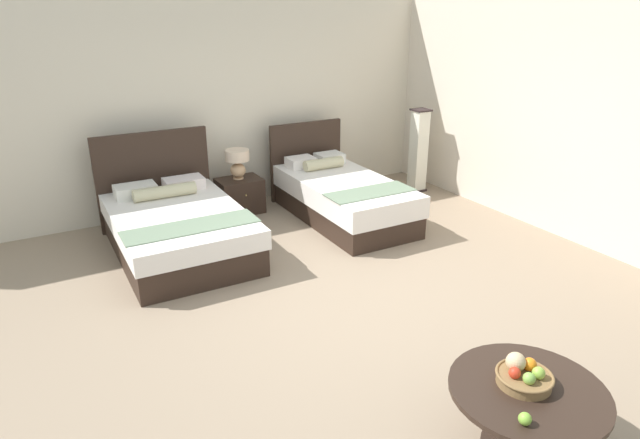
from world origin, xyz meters
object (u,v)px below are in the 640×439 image
(table_lamp, at_px, (237,161))
(fruit_bowl, at_px, (524,375))
(bed_near_corner, at_px, (341,196))
(bed_near_window, at_px, (177,227))
(nightstand, at_px, (240,196))
(floor_lamp_corner, at_px, (418,151))
(loose_apple, at_px, (525,419))
(coffee_table, at_px, (526,403))

(table_lamp, distance_m, fruit_bowl, 4.95)
(bed_near_corner, bearing_deg, bed_near_window, 179.79)
(nightstand, relative_size, floor_lamp_corner, 0.47)
(table_lamp, xyz_separation_m, floor_lamp_corner, (2.72, -0.48, -0.10))
(bed_near_corner, height_order, nightstand, bed_near_corner)
(bed_near_window, xyz_separation_m, table_lamp, (1.12, 0.88, 0.42))
(bed_near_corner, xyz_separation_m, fruit_bowl, (-1.16, -4.06, 0.23))
(nightstand, bearing_deg, fruit_bowl, -90.67)
(bed_near_corner, distance_m, fruit_bowl, 4.23)
(table_lamp, distance_m, loose_apple, 5.22)
(bed_near_window, distance_m, bed_near_corner, 2.22)
(coffee_table, relative_size, fruit_bowl, 2.75)
(bed_near_window, relative_size, fruit_bowl, 5.97)
(bed_near_corner, bearing_deg, floor_lamp_corner, 14.20)
(table_lamp, bearing_deg, loose_apple, -93.70)
(bed_near_window, bearing_deg, nightstand, 37.56)
(bed_near_window, distance_m, coffee_table, 4.26)
(table_lamp, bearing_deg, bed_near_corner, -38.83)
(bed_near_window, bearing_deg, bed_near_corner, -0.21)
(table_lamp, relative_size, fruit_bowl, 1.13)
(bed_near_window, distance_m, nightstand, 1.41)
(floor_lamp_corner, bearing_deg, bed_near_window, -174.03)
(nightstand, bearing_deg, bed_near_corner, -38.19)
(bed_near_window, bearing_deg, coffee_table, -75.69)
(nightstand, bearing_deg, coffee_table, -90.74)
(bed_near_corner, distance_m, loose_apple, 4.56)
(loose_apple, bearing_deg, table_lamp, 86.30)
(coffee_table, bearing_deg, bed_near_window, 104.31)
(bed_near_window, distance_m, floor_lamp_corner, 3.88)
(loose_apple, bearing_deg, bed_near_window, 100.22)
(bed_near_window, relative_size, table_lamp, 5.28)
(table_lamp, height_order, coffee_table, table_lamp)
(nightstand, relative_size, coffee_table, 0.60)
(bed_near_window, xyz_separation_m, coffee_table, (1.05, -4.13, 0.06))
(bed_near_corner, relative_size, nightstand, 3.76)
(table_lamp, distance_m, floor_lamp_corner, 2.77)
(nightstand, height_order, floor_lamp_corner, floor_lamp_corner)
(coffee_table, xyz_separation_m, loose_apple, (-0.27, -0.20, 0.15))
(table_lamp, xyz_separation_m, loose_apple, (-0.34, -5.21, -0.21))
(loose_apple, bearing_deg, coffee_table, 36.53)
(bed_near_window, distance_m, table_lamp, 1.48)
(coffee_table, bearing_deg, floor_lamp_corner, 58.38)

